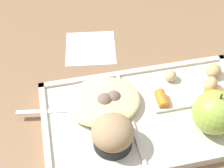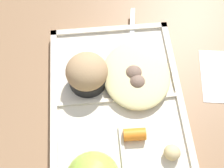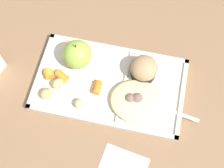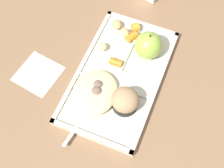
{
  "view_description": "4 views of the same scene",
  "coord_description": "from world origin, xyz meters",
  "views": [
    {
      "loc": [
        0.14,
        0.33,
        0.49
      ],
      "look_at": [
        0.06,
        -0.06,
        0.05
      ],
      "focal_mm": 52.14,
      "sensor_mm": 36.0,
      "label": 1
    },
    {
      "loc": [
        -0.18,
        0.03,
        0.48
      ],
      "look_at": [
        0.05,
        0.01,
        0.05
      ],
      "focal_mm": 49.53,
      "sensor_mm": 36.0,
      "label": 2
    },
    {
      "loc": [
        0.07,
        -0.31,
        0.74
      ],
      "look_at": [
        0.01,
        -0.02,
        0.06
      ],
      "focal_mm": 48.9,
      "sensor_mm": 36.0,
      "label": 3
    },
    {
      "loc": [
        0.39,
        0.14,
        0.74
      ],
      "look_at": [
        0.05,
        -0.0,
        0.04
      ],
      "focal_mm": 49.91,
      "sensor_mm": 36.0,
      "label": 4
    }
  ],
  "objects": [
    {
      "name": "carrot_slice_small",
      "position": [
        -0.03,
        -0.02,
        0.02
      ],
      "size": [
        0.02,
        0.03,
        0.02
      ],
      "primitive_type": "cylinder",
      "rotation": [
        0.0,
        1.57,
        1.55
      ],
      "color": "orange",
      "rests_on": "lunch_tray"
    },
    {
      "name": "carrot_slice_near_corner",
      "position": [
        -0.16,
        -0.01,
        0.03
      ],
      "size": [
        0.03,
        0.03,
        0.02
      ],
      "primitive_type": "cylinder",
      "rotation": [
        0.0,
        1.57,
        5.32
      ],
      "color": "orange",
      "rests_on": "lunch_tray"
    },
    {
      "name": "carrot_slice_center",
      "position": [
        -0.12,
        -0.01,
        0.03
      ],
      "size": [
        0.04,
        0.03,
        0.02
      ],
      "primitive_type": "cylinder",
      "rotation": [
        0.0,
        1.57,
        2.63
      ],
      "color": "orange",
      "rests_on": "lunch_tray"
    },
    {
      "name": "potato_chunk_wedge",
      "position": [
        -0.15,
        -0.07,
        0.03
      ],
      "size": [
        0.04,
        0.04,
        0.02
      ],
      "primitive_type": "ellipsoid",
      "rotation": [
        0.0,
        0.0,
        2.26
      ],
      "color": "tan",
      "rests_on": "lunch_tray"
    },
    {
      "name": "egg_noodle_pile",
      "position": [
        0.08,
        -0.04,
        0.03
      ],
      "size": [
        0.14,
        0.12,
        0.02
      ],
      "primitive_type": "ellipsoid",
      "color": "beige",
      "rests_on": "lunch_tray"
    },
    {
      "name": "plastic_fork",
      "position": [
        0.14,
        -0.04,
        0.02
      ],
      "size": [
        0.16,
        0.04,
        0.0
      ],
      "color": "white",
      "rests_on": "lunch_tray"
    },
    {
      "name": "meatball_side",
      "position": [
        0.08,
        -0.03,
        0.03
      ],
      "size": [
        0.03,
        0.03,
        0.03
      ],
      "primitive_type": "sphere",
      "color": "#755B4C",
      "rests_on": "lunch_tray"
    },
    {
      "name": "lunch_tray",
      "position": [
        -0.0,
        0.0,
        0.01
      ],
      "size": [
        0.38,
        0.22,
        0.02
      ],
      "color": "beige",
      "rests_on": "ground"
    },
    {
      "name": "potato_chunk_browned",
      "position": [
        -0.06,
        -0.07,
        0.03
      ],
      "size": [
        0.03,
        0.03,
        0.02
      ],
      "primitive_type": "ellipsoid",
      "rotation": [
        0.0,
        0.0,
        6.08
      ],
      "color": "tan",
      "rests_on": "lunch_tray"
    },
    {
      "name": "ground",
      "position": [
        0.0,
        0.0,
        0.0
      ],
      "size": [
        6.0,
        6.0,
        0.0
      ],
      "primitive_type": "plane",
      "color": "#846042"
    },
    {
      "name": "meatball_front",
      "position": [
        0.06,
        -0.04,
        0.03
      ],
      "size": [
        0.03,
        0.03,
        0.03
      ],
      "primitive_type": "sphere",
      "color": "#755B4C",
      "rests_on": "lunch_tray"
    },
    {
      "name": "green_apple",
      "position": [
        -0.1,
        0.05,
        0.05
      ],
      "size": [
        0.08,
        0.08,
        0.08
      ],
      "color": "#93B742",
      "rests_on": "lunch_tray"
    },
    {
      "name": "potato_chunk_large",
      "position": [
        -0.13,
        -0.03,
        0.03
      ],
      "size": [
        0.04,
        0.04,
        0.03
      ],
      "primitive_type": "ellipsoid",
      "rotation": [
        0.0,
        0.0,
        0.89
      ],
      "color": "tan",
      "rests_on": "lunch_tray"
    },
    {
      "name": "paper_napkin",
      "position": [
        0.07,
        -0.21,
        0.0
      ],
      "size": [
        0.12,
        0.12,
        0.0
      ],
      "primitive_type": "cube",
      "rotation": [
        0.0,
        0.0,
        -0.15
      ],
      "color": "white",
      "rests_on": "ground"
    },
    {
      "name": "bran_muffin",
      "position": [
        0.08,
        0.05,
        0.04
      ],
      "size": [
        0.07,
        0.07,
        0.06
      ],
      "color": "black",
      "rests_on": "lunch_tray"
    }
  ]
}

